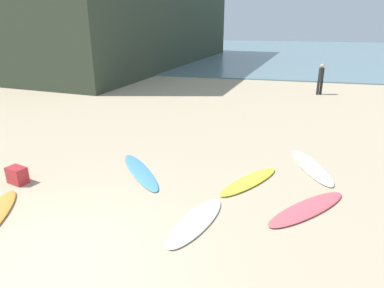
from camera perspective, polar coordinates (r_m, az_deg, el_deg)
ground_plane at (r=6.64m, az=-21.89°, el=-17.92°), size 120.00×120.00×0.00m
ocean_water at (r=43.68m, az=9.70°, el=14.91°), size 120.00×40.00×0.08m
coastal_headland at (r=37.90m, az=-24.26°, el=20.82°), size 32.15×28.36×10.74m
surfboard_0 at (r=10.15m, az=19.19°, el=-3.57°), size 1.35×2.56×0.07m
surfboard_2 at (r=8.89m, az=9.46°, el=-6.09°), size 1.60×2.19×0.08m
surfboard_3 at (r=8.01m, az=18.64°, el=-10.12°), size 2.00×2.22×0.07m
surfboard_4 at (r=9.42m, az=-8.60°, el=-4.52°), size 2.01×2.33×0.06m
surfboard_5 at (r=7.18m, az=0.61°, el=-12.75°), size 1.12×2.15×0.06m
beachgoer_near at (r=19.94m, az=20.61°, el=10.26°), size 0.39×0.39×1.63m
beach_cooler at (r=9.73m, az=-27.04°, el=-4.64°), size 0.56×0.44×0.43m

